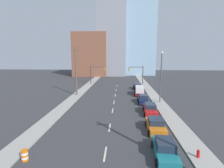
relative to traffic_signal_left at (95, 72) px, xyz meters
name	(u,v)px	position (x,y,z in m)	size (l,w,h in m)	color
sidewalk_left	(92,82)	(-1.70, 3.48, -3.64)	(2.34, 99.29, 0.13)	#9E9B93
sidewalk_right	(143,83)	(15.12, 3.48, -3.64)	(2.34, 99.29, 0.13)	#9E9B93
lane_stripe_at_8m	(105,154)	(6.71, -38.16, -3.70)	(0.16, 2.40, 0.01)	beige
lane_stripe_at_14m	(110,127)	(6.71, -32.37, -3.70)	(0.16, 2.40, 0.01)	beige
lane_stripe_at_20m	(113,111)	(6.71, -25.73, -3.70)	(0.16, 2.40, 0.01)	beige
lane_stripe_at_26m	(114,102)	(6.71, -20.62, -3.70)	(0.16, 2.40, 0.01)	beige
lane_stripe_at_31m	(115,95)	(6.71, -14.91, -3.70)	(0.16, 2.40, 0.01)	beige
lane_stripe_at_37m	(116,90)	(6.71, -9.08, -3.70)	(0.16, 2.40, 0.01)	beige
lane_stripe_at_44m	(117,86)	(6.71, -2.39, -3.70)	(0.16, 2.40, 0.01)	beige
building_brick_left	(92,55)	(-5.36, 25.68, 5.36)	(14.00, 16.00, 18.14)	brown
building_office_center	(112,41)	(3.68, 29.68, 11.39)	(12.00, 20.00, 30.19)	gray
building_glass_right	(139,37)	(16.19, 33.68, 13.82)	(13.00, 20.00, 35.04)	#8CADC6
traffic_signal_left	(95,72)	(0.00, 0.00, 0.00)	(4.53, 0.35, 5.66)	#38383D
traffic_signal_right	(138,72)	(13.06, 0.00, 0.00)	(4.53, 0.35, 5.66)	#38383D
utility_pole_left_mid	(76,71)	(-1.75, -15.41, 1.69)	(1.60, 0.32, 10.53)	brown
traffic_barrel	(25,155)	(0.08, -39.54, -3.23)	(0.56, 0.56, 0.95)	orange
street_lamp	(161,74)	(15.25, -20.49, 1.67)	(0.44, 0.44, 9.39)	#4C4C51
fire_hydrant	(198,154)	(14.69, -38.46, -3.29)	(0.26, 0.26, 0.84)	red
sedan_teal	(165,149)	(11.92, -38.29, -3.03)	(2.20, 4.69, 1.51)	#196B75
sedan_orange	(156,125)	(12.12, -32.96, -3.02)	(2.14, 4.34, 1.51)	orange
sedan_red	(150,109)	(12.48, -26.74, -3.01)	(2.24, 4.81, 1.53)	red
sedan_navy	(143,99)	(12.15, -20.73, -3.01)	(2.08, 4.43, 1.54)	#141E47
box_truck_maroon	(140,91)	(12.12, -13.95, -2.77)	(2.51, 5.53, 1.96)	maroon
sedan_black	(138,87)	(12.30, -7.43, -3.01)	(2.22, 4.43, 1.54)	black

